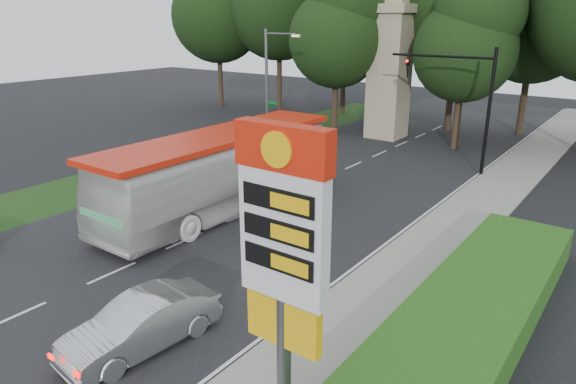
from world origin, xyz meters
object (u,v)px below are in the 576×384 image
Objects in this scene: gas_station_pylon at (283,242)px; streetlight_signs at (269,84)px; traffic_signal_mast at (467,93)px; monument at (390,69)px; sedan_silver at (141,324)px; transit_bus at (222,173)px.

streetlight_signs reaches higher than gas_station_pylon.
traffic_signal_mast is 9.76m from monument.
traffic_signal_mast is 1.60× the size of sedan_silver.
transit_bus is at bearing -87.68° from monument.
streetlight_signs is 23.44m from sedan_silver.
streetlight_signs reaches higher than sedan_silver.
monument is at bearing 58.03° from streetlight_signs.
sedan_silver is (11.40, -20.15, -3.70)m from streetlight_signs.
streetlight_signs is at bearing 128.96° from gas_station_pylon.
monument is 0.76× the size of transit_bus.
gas_station_pylon reaches higher than sedan_silver.
streetlight_signs reaches higher than transit_bus.
traffic_signal_mast is 12.83m from streetlight_signs.
streetlight_signs is (-12.67, -1.99, -0.23)m from traffic_signal_mast.
transit_bus is 10.90m from sedan_silver.
sedan_silver is at bearing -77.16° from monument.
sedan_silver is at bearing -93.28° from traffic_signal_mast.
monument is 2.23× the size of sedan_silver.
monument reaches higher than streetlight_signs.
gas_station_pylon is 30.17m from monument.
sedan_silver is at bearing -58.84° from transit_bus.
traffic_signal_mast is at bearing 8.92° from streetlight_signs.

